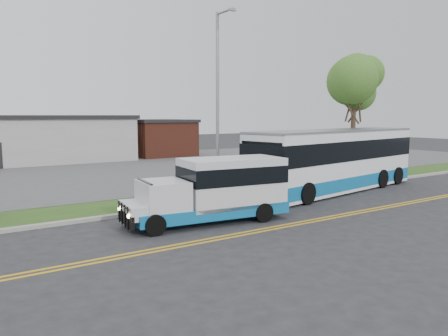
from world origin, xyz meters
TOP-DOWN VIEW (x-y plane):
  - ground at (0.00, 0.00)m, footprint 140.00×140.00m
  - lane_line_north at (0.00, -3.85)m, footprint 70.00×0.12m
  - lane_line_south at (0.00, -4.15)m, footprint 70.00×0.12m
  - curb at (0.00, 1.10)m, footprint 80.00×0.30m
  - verge at (0.00, 2.90)m, footprint 80.00×3.30m
  - parking_lot at (0.00, 17.00)m, footprint 80.00×25.00m
  - brick_wing at (10.50, 26.00)m, footprint 6.30×7.30m
  - tree_east at (14.00, 3.00)m, footprint 5.20×5.20m
  - streetlight_near at (3.00, 2.73)m, footprint 0.35×1.53m
  - shuttle_bus at (-0.00, -1.80)m, footprint 6.94×2.98m
  - transit_bus at (9.62, 0.60)m, footprint 12.98×4.79m

SIDE VIEW (x-z plane):
  - ground at x=0.00m, z-range 0.00..0.00m
  - lane_line_north at x=0.00m, z-range 0.00..0.01m
  - lane_line_south at x=0.00m, z-range 0.00..0.01m
  - verge at x=0.00m, z-range 0.00..0.10m
  - parking_lot at x=0.00m, z-range 0.00..0.10m
  - curb at x=0.00m, z-range 0.00..0.15m
  - shuttle_bus at x=0.00m, z-range 0.09..2.67m
  - transit_bus at x=9.62m, z-range 0.02..3.54m
  - brick_wing at x=10.50m, z-range 0.01..3.91m
  - streetlight_near at x=3.00m, z-range 0.48..9.98m
  - tree_east at x=14.00m, z-range 2.04..10.37m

